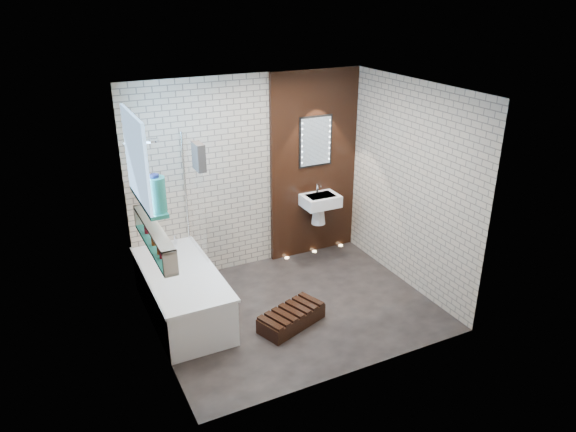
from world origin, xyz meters
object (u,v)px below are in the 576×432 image
bath_screen (194,197)px  led_mirror (316,141)px  walnut_step (291,318)px  washbasin (320,205)px  bathtub (182,293)px

bath_screen → led_mirror: bearing=10.7°
bath_screen → walnut_step: (0.69, -1.19, -1.19)m
bath_screen → washbasin: bearing=5.8°
bathtub → washbasin: bearing=16.0°
bathtub → walnut_step: size_ratio=2.22×
bathtub → washbasin: washbasin is taller
walnut_step → bath_screen: bearing=120.2°
led_mirror → bathtub: bearing=-160.2°
washbasin → walnut_step: (-1.13, -1.37, -0.70)m
washbasin → walnut_step: bearing=-129.4°
bathtub → led_mirror: (2.17, 0.78, 1.36)m
bath_screen → washbasin: size_ratio=2.41×
led_mirror → bath_screen: bearing=-169.3°
led_mirror → walnut_step: bearing=-126.4°
washbasin → walnut_step: 1.91m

